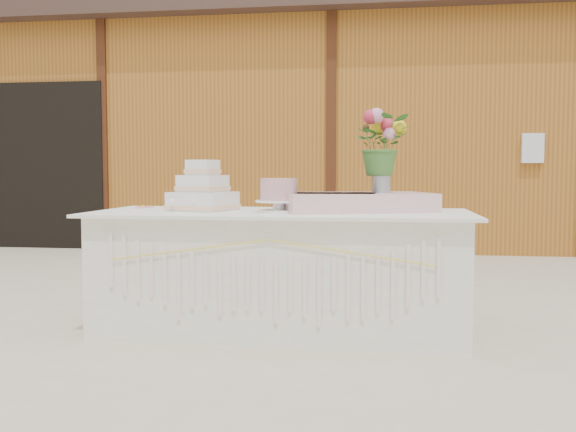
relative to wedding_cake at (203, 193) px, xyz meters
name	(u,v)px	position (x,y,z in m)	size (l,w,h in m)	color
ground	(281,330)	(0.52, -0.03, -0.88)	(80.00, 80.00, 0.00)	beige
barn	(341,129)	(0.51, 5.97, 0.79)	(12.60, 4.60, 3.30)	#A06321
cake_table	(281,271)	(0.52, -0.03, -0.49)	(2.40, 1.00, 0.77)	white
wedding_cake	(203,193)	(0.00, 0.00, 0.00)	(0.45, 0.45, 0.33)	white
pink_cake_stand	(279,193)	(0.52, -0.11, 0.01)	(0.29, 0.29, 0.21)	white
satin_runner	(356,202)	(0.99, 0.06, -0.05)	(0.93, 0.54, 0.12)	beige
flower_vase	(381,180)	(1.15, 0.07, 0.09)	(0.12, 0.12, 0.16)	#BBBAC0
bouquet	(382,137)	(1.15, 0.07, 0.36)	(0.35, 0.30, 0.39)	#3D6F2C
loose_flowers	(143,208)	(-0.46, 0.11, -0.10)	(0.14, 0.34, 0.02)	pink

